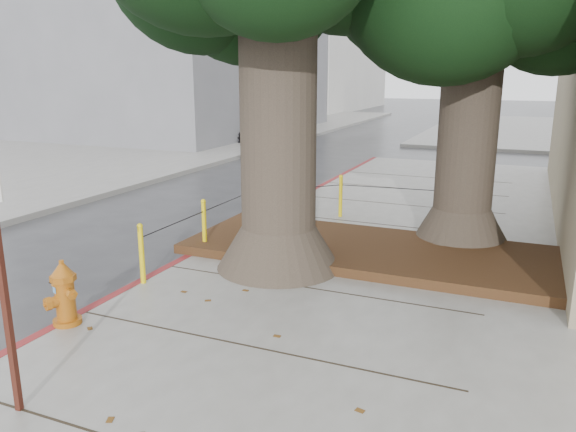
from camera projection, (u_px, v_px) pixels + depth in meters
ground at (211, 349)px, 6.83m from camera, size 140.00×140.00×0.00m
sidewalk_opposite at (25, 161)px, 21.05m from camera, size 14.00×60.00×0.15m
curb_red at (185, 261)px, 9.80m from camera, size 0.14×26.00×0.16m
planter_bed at (368, 250)px, 9.90m from camera, size 6.40×2.60×0.16m
building_far_grey at (177, 21)px, 30.65m from camera, size 12.00×16.00×12.00m
building_far_white at (300, 25)px, 51.54m from camera, size 12.00×18.00×15.00m
bollard_ring at (287, 211)px, 10.89m from camera, size 3.79×5.39×0.95m
fire_hydrant at (64, 293)px, 7.09m from camera, size 0.47×0.47×0.86m
signpost at (2, 277)px, 5.02m from camera, size 0.23×0.06×2.37m
car_dark at (264, 130)px, 27.34m from camera, size 2.19×4.24×1.18m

